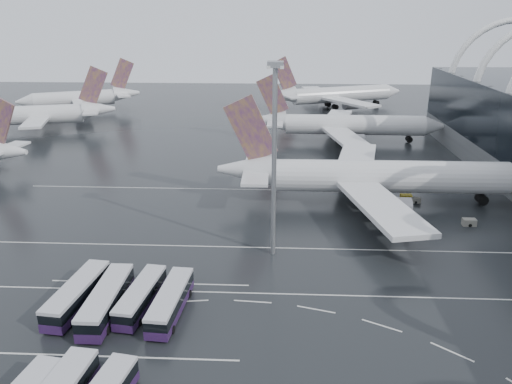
{
  "coord_description": "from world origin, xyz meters",
  "views": [
    {
      "loc": [
        -6.04,
        -60.89,
        35.9
      ],
      "look_at": [
        -9.89,
        19.11,
        7.0
      ],
      "focal_mm": 35.0,
      "sensor_mm": 36.0,
      "label": 1
    }
  ],
  "objects_px": {
    "airliner_gate_b": "(344,125)",
    "gse_cart_belly_d": "(469,222)",
    "bus_row_near_a": "(77,294)",
    "floodlight_mast": "(274,139)",
    "gse_cart_belly_b": "(415,200)",
    "jet_remote_mid": "(44,115)",
    "bus_row_near_c": "(141,296)",
    "gse_cart_belly_a": "(410,228)",
    "bus_row_near_b": "(107,300)",
    "jet_remote_far": "(82,99)",
    "airliner_main": "(373,177)",
    "gse_cart_belly_e": "(406,197)",
    "airliner_gate_c": "(334,95)",
    "bus_row_near_d": "(171,301)"
  },
  "relations": [
    {
      "from": "airliner_gate_b",
      "to": "gse_cart_belly_d",
      "type": "relative_size",
      "value": 24.27
    },
    {
      "from": "bus_row_near_a",
      "to": "floodlight_mast",
      "type": "distance_m",
      "value": 34.18
    },
    {
      "from": "floodlight_mast",
      "to": "gse_cart_belly_b",
      "type": "distance_m",
      "value": 41.07
    },
    {
      "from": "airliner_gate_b",
      "to": "floodlight_mast",
      "type": "bearing_deg",
      "value": -103.71
    },
    {
      "from": "jet_remote_mid",
      "to": "bus_row_near_c",
      "type": "distance_m",
      "value": 115.32
    },
    {
      "from": "bus_row_near_c",
      "to": "gse_cart_belly_a",
      "type": "height_order",
      "value": "bus_row_near_c"
    },
    {
      "from": "bus_row_near_a",
      "to": "bus_row_near_b",
      "type": "xyz_separation_m",
      "value": [
        4.28,
        -1.34,
        0.06
      ]
    },
    {
      "from": "jet_remote_mid",
      "to": "bus_row_near_b",
      "type": "distance_m",
      "value": 114.7
    },
    {
      "from": "jet_remote_far",
      "to": "gse_cart_belly_a",
      "type": "distance_m",
      "value": 144.56
    },
    {
      "from": "airliner_gate_b",
      "to": "bus_row_near_a",
      "type": "xyz_separation_m",
      "value": [
        -44.48,
        -89.76,
        -3.08
      ]
    },
    {
      "from": "airliner_main",
      "to": "gse_cart_belly_e",
      "type": "distance_m",
      "value": 8.97
    },
    {
      "from": "airliner_main",
      "to": "airliner_gate_c",
      "type": "distance_m",
      "value": 104.92
    },
    {
      "from": "jet_remote_mid",
      "to": "gse_cart_belly_a",
      "type": "relative_size",
      "value": 24.34
    },
    {
      "from": "bus_row_near_b",
      "to": "bus_row_near_c",
      "type": "bearing_deg",
      "value": -69.26
    },
    {
      "from": "airliner_gate_b",
      "to": "bus_row_near_a",
      "type": "height_order",
      "value": "airliner_gate_b"
    },
    {
      "from": "gse_cart_belly_d",
      "to": "jet_remote_mid",
      "type": "bearing_deg",
      "value": 147.04
    },
    {
      "from": "bus_row_near_a",
      "to": "bus_row_near_c",
      "type": "relative_size",
      "value": 1.09
    },
    {
      "from": "bus_row_near_b",
      "to": "floodlight_mast",
      "type": "bearing_deg",
      "value": -49.36
    },
    {
      "from": "bus_row_near_a",
      "to": "gse_cart_belly_d",
      "type": "xyz_separation_m",
      "value": [
        59.77,
        28.97,
        -1.17
      ]
    },
    {
      "from": "bus_row_near_c",
      "to": "floodlight_mast",
      "type": "bearing_deg",
      "value": -39.4
    },
    {
      "from": "bus_row_near_d",
      "to": "gse_cart_belly_e",
      "type": "distance_m",
      "value": 57.62
    },
    {
      "from": "airliner_main",
      "to": "bus_row_near_c",
      "type": "distance_m",
      "value": 53.36
    },
    {
      "from": "airliner_gate_b",
      "to": "bus_row_near_a",
      "type": "bearing_deg",
      "value": -115.17
    },
    {
      "from": "jet_remote_mid",
      "to": "gse_cart_belly_e",
      "type": "relative_size",
      "value": 20.47
    },
    {
      "from": "airliner_gate_b",
      "to": "gse_cart_belly_d",
      "type": "height_order",
      "value": "airliner_gate_b"
    },
    {
      "from": "airliner_gate_c",
      "to": "gse_cart_belly_e",
      "type": "xyz_separation_m",
      "value": [
        4.43,
        -103.06,
        -4.55
      ]
    },
    {
      "from": "airliner_gate_c",
      "to": "gse_cart_belly_d",
      "type": "distance_m",
      "value": 116.17
    },
    {
      "from": "bus_row_near_b",
      "to": "airliner_gate_c",
      "type": "bearing_deg",
      "value": -16.19
    },
    {
      "from": "airliner_gate_c",
      "to": "gse_cart_belly_e",
      "type": "distance_m",
      "value": 103.25
    },
    {
      "from": "jet_remote_far",
      "to": "gse_cart_belly_a",
      "type": "bearing_deg",
      "value": 107.91
    },
    {
      "from": "airliner_gate_b",
      "to": "gse_cart_belly_a",
      "type": "distance_m",
      "value": 63.91
    },
    {
      "from": "gse_cart_belly_a",
      "to": "airliner_gate_b",
      "type": "bearing_deg",
      "value": 93.73
    },
    {
      "from": "airliner_gate_b",
      "to": "bus_row_near_c",
      "type": "relative_size",
      "value": 4.52
    },
    {
      "from": "bus_row_near_c",
      "to": "gse_cart_belly_e",
      "type": "xyz_separation_m",
      "value": [
        43.24,
        41.15,
        -1.03
      ]
    },
    {
      "from": "gse_cart_belly_b",
      "to": "bus_row_near_d",
      "type": "bearing_deg",
      "value": -134.8
    },
    {
      "from": "airliner_main",
      "to": "gse_cart_belly_e",
      "type": "xyz_separation_m",
      "value": [
        7.37,
        1.82,
        -4.77
      ]
    },
    {
      "from": "gse_cart_belly_a",
      "to": "airliner_gate_c",
      "type": "bearing_deg",
      "value": 90.77
    },
    {
      "from": "floodlight_mast",
      "to": "gse_cart_belly_e",
      "type": "xyz_separation_m",
      "value": [
        26.54,
        25.01,
        -17.97
      ]
    },
    {
      "from": "gse_cart_belly_a",
      "to": "gse_cart_belly_e",
      "type": "xyz_separation_m",
      "value": [
        2.84,
        15.16,
        0.1
      ]
    },
    {
      "from": "airliner_main",
      "to": "bus_row_near_a",
      "type": "xyz_separation_m",
      "value": [
        -44.1,
        -39.47,
        -3.58
      ]
    },
    {
      "from": "gse_cart_belly_d",
      "to": "jet_remote_far",
      "type": "bearing_deg",
      "value": 136.64
    },
    {
      "from": "jet_remote_far",
      "to": "gse_cart_belly_b",
      "type": "bearing_deg",
      "value": 113.22
    },
    {
      "from": "airliner_main",
      "to": "gse_cart_belly_b",
      "type": "xyz_separation_m",
      "value": [
        8.99,
        0.62,
        -4.87
      ]
    },
    {
      "from": "airliner_main",
      "to": "airliner_gate_b",
      "type": "xyz_separation_m",
      "value": [
        0.38,
        50.29,
        -0.51
      ]
    },
    {
      "from": "gse_cart_belly_b",
      "to": "airliner_main",
      "type": "bearing_deg",
      "value": -176.03
    },
    {
      "from": "jet_remote_mid",
      "to": "gse_cart_belly_d",
      "type": "xyz_separation_m",
      "value": [
        109.36,
        -70.9,
        -4.57
      ]
    },
    {
      "from": "bus_row_near_c",
      "to": "jet_remote_mid",
      "type": "bearing_deg",
      "value": 36.68
    },
    {
      "from": "jet_remote_mid",
      "to": "bus_row_near_b",
      "type": "relative_size",
      "value": 3.33
    },
    {
      "from": "jet_remote_mid",
      "to": "gse_cart_belly_b",
      "type": "xyz_separation_m",
      "value": [
        102.68,
        -59.78,
        -4.69
      ]
    },
    {
      "from": "bus_row_near_b",
      "to": "gse_cart_belly_e",
      "type": "xyz_separation_m",
      "value": [
        47.19,
        42.63,
        -1.25
      ]
    }
  ]
}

